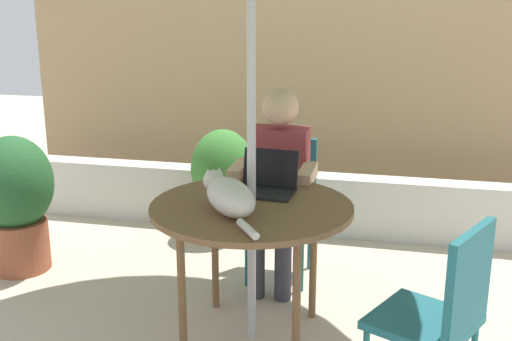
{
  "coord_description": "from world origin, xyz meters",
  "views": [
    {
      "loc": [
        0.71,
        -2.95,
        1.77
      ],
      "look_at": [
        0.0,
        0.1,
        0.89
      ],
      "focal_mm": 44.89,
      "sensor_mm": 36.0,
      "label": 1
    }
  ],
  "objects_px": {
    "potted_plant_near_fence": "(15,198)",
    "potted_plant_by_chair": "(223,181)",
    "cat": "(228,196)",
    "chair_empty": "(443,308)",
    "chair_occupied": "(282,197)",
    "laptop": "(268,180)",
    "patio_table": "(252,216)",
    "person_seated": "(278,178)"
  },
  "relations": [
    {
      "from": "potted_plant_near_fence",
      "to": "potted_plant_by_chair",
      "type": "bearing_deg",
      "value": 38.18
    },
    {
      "from": "cat",
      "to": "potted_plant_near_fence",
      "type": "xyz_separation_m",
      "value": [
        -1.6,
        0.64,
        -0.33
      ]
    },
    {
      "from": "chair_empty",
      "to": "cat",
      "type": "xyz_separation_m",
      "value": [
        -1.0,
        0.32,
        0.31
      ]
    },
    {
      "from": "potted_plant_near_fence",
      "to": "cat",
      "type": "bearing_deg",
      "value": -21.77
    },
    {
      "from": "chair_occupied",
      "to": "laptop",
      "type": "relative_size",
      "value": 2.77
    },
    {
      "from": "patio_table",
      "to": "potted_plant_by_chair",
      "type": "relative_size",
      "value": 1.27
    },
    {
      "from": "chair_empty",
      "to": "potted_plant_near_fence",
      "type": "relative_size",
      "value": 0.98
    },
    {
      "from": "chair_empty",
      "to": "potted_plant_by_chair",
      "type": "xyz_separation_m",
      "value": [
        -1.47,
        1.85,
        -0.09
      ]
    },
    {
      "from": "chair_empty",
      "to": "potted_plant_by_chair",
      "type": "distance_m",
      "value": 2.36
    },
    {
      "from": "chair_occupied",
      "to": "cat",
      "type": "xyz_separation_m",
      "value": [
        -0.08,
        -0.98,
        0.31
      ]
    },
    {
      "from": "patio_table",
      "to": "chair_occupied",
      "type": "relative_size",
      "value": 1.17
    },
    {
      "from": "chair_empty",
      "to": "patio_table",
      "type": "bearing_deg",
      "value": 153.76
    },
    {
      "from": "potted_plant_near_fence",
      "to": "patio_table",
      "type": "bearing_deg",
      "value": -16.58
    },
    {
      "from": "chair_occupied",
      "to": "chair_empty",
      "type": "relative_size",
      "value": 1.0
    },
    {
      "from": "chair_occupied",
      "to": "potted_plant_by_chair",
      "type": "distance_m",
      "value": 0.78
    },
    {
      "from": "patio_table",
      "to": "person_seated",
      "type": "xyz_separation_m",
      "value": [
        0.0,
        0.69,
        0.0
      ]
    },
    {
      "from": "laptop",
      "to": "potted_plant_by_chair",
      "type": "xyz_separation_m",
      "value": [
        -0.58,
        1.16,
        -0.38
      ]
    },
    {
      "from": "chair_occupied",
      "to": "potted_plant_by_chair",
      "type": "height_order",
      "value": "chair_occupied"
    },
    {
      "from": "laptop",
      "to": "chair_empty",
      "type": "bearing_deg",
      "value": -37.83
    },
    {
      "from": "laptop",
      "to": "cat",
      "type": "height_order",
      "value": "laptop"
    },
    {
      "from": "patio_table",
      "to": "person_seated",
      "type": "bearing_deg",
      "value": 90.0
    },
    {
      "from": "person_seated",
      "to": "potted_plant_by_chair",
      "type": "distance_m",
      "value": 0.93
    },
    {
      "from": "chair_empty",
      "to": "person_seated",
      "type": "relative_size",
      "value": 0.72
    },
    {
      "from": "chair_empty",
      "to": "person_seated",
      "type": "bearing_deg",
      "value": 128.92
    },
    {
      "from": "patio_table",
      "to": "laptop",
      "type": "distance_m",
      "value": 0.27
    },
    {
      "from": "potted_plant_by_chair",
      "to": "patio_table",
      "type": "bearing_deg",
      "value": -68.47
    },
    {
      "from": "cat",
      "to": "person_seated",
      "type": "bearing_deg",
      "value": 84.4
    },
    {
      "from": "chair_empty",
      "to": "laptop",
      "type": "distance_m",
      "value": 1.16
    },
    {
      "from": "chair_empty",
      "to": "laptop",
      "type": "xyz_separation_m",
      "value": [
        -0.89,
        0.69,
        0.29
      ]
    },
    {
      "from": "patio_table",
      "to": "person_seated",
      "type": "distance_m",
      "value": 0.69
    },
    {
      "from": "patio_table",
      "to": "potted_plant_by_chair",
      "type": "bearing_deg",
      "value": 111.53
    },
    {
      "from": "cat",
      "to": "potted_plant_near_fence",
      "type": "bearing_deg",
      "value": 158.23
    },
    {
      "from": "patio_table",
      "to": "potted_plant_near_fence",
      "type": "height_order",
      "value": "potted_plant_near_fence"
    },
    {
      "from": "person_seated",
      "to": "potted_plant_by_chair",
      "type": "relative_size",
      "value": 1.51
    },
    {
      "from": "patio_table",
      "to": "potted_plant_near_fence",
      "type": "distance_m",
      "value": 1.76
    },
    {
      "from": "patio_table",
      "to": "potted_plant_near_fence",
      "type": "xyz_separation_m",
      "value": [
        -1.68,
        0.5,
        -0.19
      ]
    },
    {
      "from": "person_seated",
      "to": "patio_table",
      "type": "bearing_deg",
      "value": -90.0
    },
    {
      "from": "patio_table",
      "to": "potted_plant_by_chair",
      "type": "height_order",
      "value": "potted_plant_by_chair"
    },
    {
      "from": "chair_occupied",
      "to": "person_seated",
      "type": "height_order",
      "value": "person_seated"
    },
    {
      "from": "patio_table",
      "to": "laptop",
      "type": "xyz_separation_m",
      "value": [
        0.03,
        0.24,
        0.12
      ]
    },
    {
      "from": "patio_table",
      "to": "chair_empty",
      "type": "xyz_separation_m",
      "value": [
        0.92,
        -0.45,
        -0.17
      ]
    },
    {
      "from": "cat",
      "to": "potted_plant_by_chair",
      "type": "bearing_deg",
      "value": 107.01
    }
  ]
}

